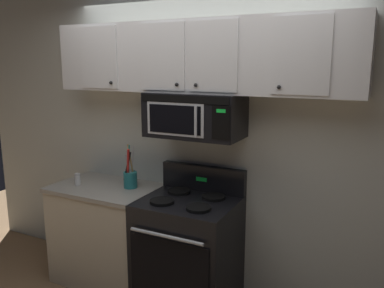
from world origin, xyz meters
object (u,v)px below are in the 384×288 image
at_px(over_range_microwave, 195,115).
at_px(utensil_crock_teal, 130,177).
at_px(stove_range, 188,250).
at_px(salt_shaker, 78,179).

height_order(over_range_microwave, utensil_crock_teal, over_range_microwave).
relative_size(stove_range, utensil_crock_teal, 2.87).
bearing_deg(stove_range, utensil_crock_teal, 173.75).
height_order(stove_range, over_range_microwave, over_range_microwave).
distance_m(over_range_microwave, salt_shaker, 1.26).
bearing_deg(stove_range, over_range_microwave, 90.14).
bearing_deg(salt_shaker, over_range_microwave, 10.49).
bearing_deg(over_range_microwave, salt_shaker, -169.51).
xyz_separation_m(utensil_crock_teal, salt_shaker, (-0.47, -0.15, -0.05)).
relative_size(utensil_crock_teal, salt_shaker, 3.60).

